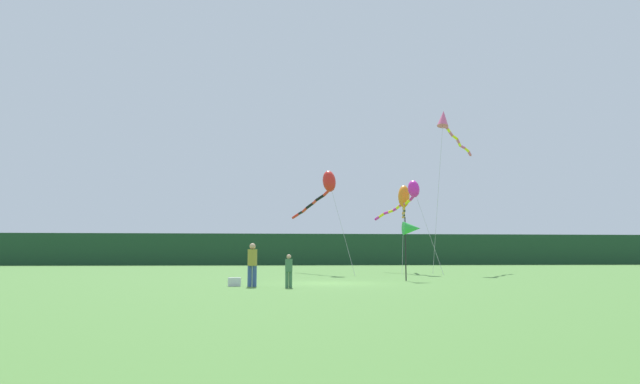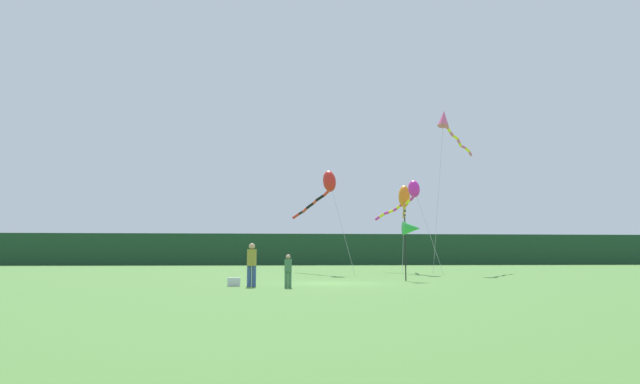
{
  "view_description": "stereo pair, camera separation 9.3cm",
  "coord_description": "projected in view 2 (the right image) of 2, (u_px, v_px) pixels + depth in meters",
  "views": [
    {
      "loc": [
        -2.62,
        -25.03,
        1.33
      ],
      "look_at": [
        0.0,
        6.0,
        5.0
      ],
      "focal_mm": 29.87,
      "sensor_mm": 36.0,
      "label": 1
    },
    {
      "loc": [
        -2.53,
        -25.04,
        1.33
      ],
      "look_at": [
        0.0,
        6.0,
        5.0
      ],
      "focal_mm": 29.87,
      "sensor_mm": 36.0,
      "label": 2
    }
  ],
  "objects": [
    {
      "name": "kite_red",
      "position": [
        326.0,
        186.0,
        37.37
      ],
      "size": [
        3.73,
        9.06,
        7.28
      ],
      "color": "#B2B2B2",
      "rests_on": "ground"
    },
    {
      "name": "kite_rainbow",
      "position": [
        447.0,
        123.0,
        40.4
      ],
      "size": [
        5.47,
        6.4,
        12.22
      ],
      "color": "#B2B2B2",
      "rests_on": "ground"
    },
    {
      "name": "banner_flag_pole",
      "position": [
        411.0,
        229.0,
        27.33
      ],
      "size": [
        0.9,
        0.7,
        3.26
      ],
      "color": "black",
      "rests_on": "ground"
    },
    {
      "name": "cooler_box",
      "position": [
        234.0,
        282.0,
        22.59
      ],
      "size": [
        0.53,
        0.34,
        0.36
      ],
      "primitive_type": "cube",
      "color": "silver",
      "rests_on": "ground"
    },
    {
      "name": "kite_orange",
      "position": [
        404.0,
        198.0,
        39.39
      ],
      "size": [
        1.95,
        6.95,
        6.58
      ],
      "color": "#B2B2B2",
      "rests_on": "ground"
    },
    {
      "name": "person_adult",
      "position": [
        252.0,
        262.0,
        22.34
      ],
      "size": [
        0.4,
        0.4,
        1.81
      ],
      "color": "#334C8C",
      "rests_on": "ground"
    },
    {
      "name": "person_child",
      "position": [
        288.0,
        269.0,
        21.53
      ],
      "size": [
        0.29,
        0.29,
        1.34
      ],
      "color": "#3F724C",
      "rests_on": "ground"
    },
    {
      "name": "ground_plane",
      "position": [
        330.0,
        283.0,
        24.83
      ],
      "size": [
        120.0,
        120.0,
        0.0
      ],
      "primitive_type": "plane",
      "color": "#477533"
    },
    {
      "name": "distant_treeline",
      "position": [
        296.0,
        249.0,
        69.61
      ],
      "size": [
        108.0,
        3.16,
        4.0
      ],
      "primitive_type": "cube",
      "color": "#1E4228",
      "rests_on": "ground"
    },
    {
      "name": "kite_magenta",
      "position": [
        409.0,
        194.0,
        38.12
      ],
      "size": [
        2.83,
        8.82,
        6.68
      ],
      "color": "#B2B2B2",
      "rests_on": "ground"
    }
  ]
}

